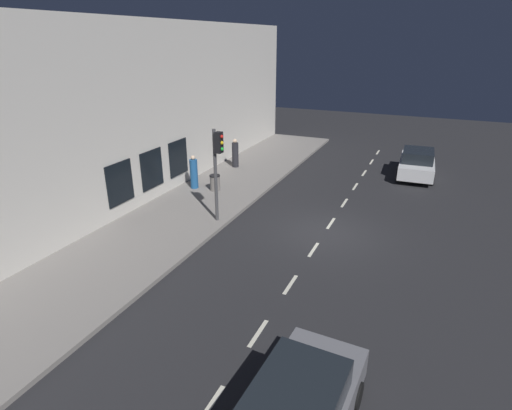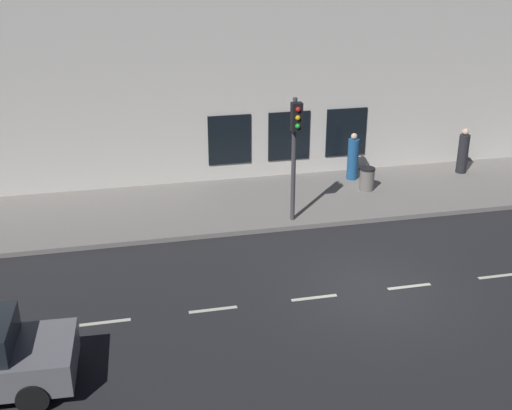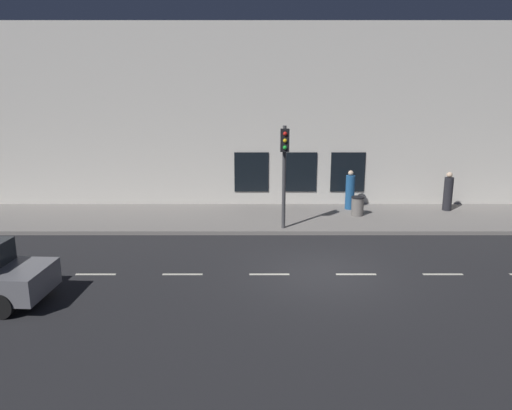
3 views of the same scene
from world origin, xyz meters
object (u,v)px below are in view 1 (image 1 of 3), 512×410
pedestrian_0 (235,154)px  trash_bin (215,183)px  pedestrian_1 (194,173)px  parked_car_0 (417,163)px  traffic_light (217,159)px

pedestrian_0 → trash_bin: 4.26m
pedestrian_1 → trash_bin: 1.23m
parked_car_0 → pedestrian_0: pedestrian_0 is taller
parked_car_0 → pedestrian_0: 10.51m
traffic_light → pedestrian_0: 8.17m
traffic_light → pedestrian_0: bearing=-68.4°
pedestrian_0 → pedestrian_1: size_ratio=0.98×
trash_bin → traffic_light: bearing=121.9°
parked_car_0 → pedestrian_0: bearing=-166.5°
traffic_light → pedestrian_1: size_ratio=2.26×
traffic_light → pedestrian_1: (3.17, -3.12, -1.90)m
parked_car_0 → pedestrian_0: size_ratio=2.50×
pedestrian_1 → trash_bin: pedestrian_1 is taller
parked_car_0 → pedestrian_1: size_ratio=2.45×
traffic_light → trash_bin: size_ratio=4.83×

